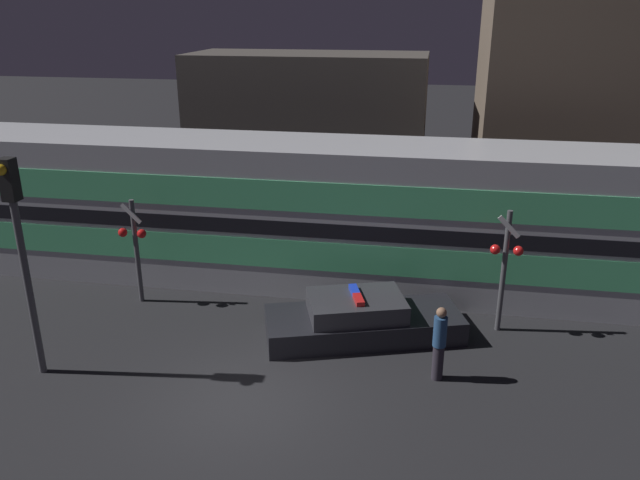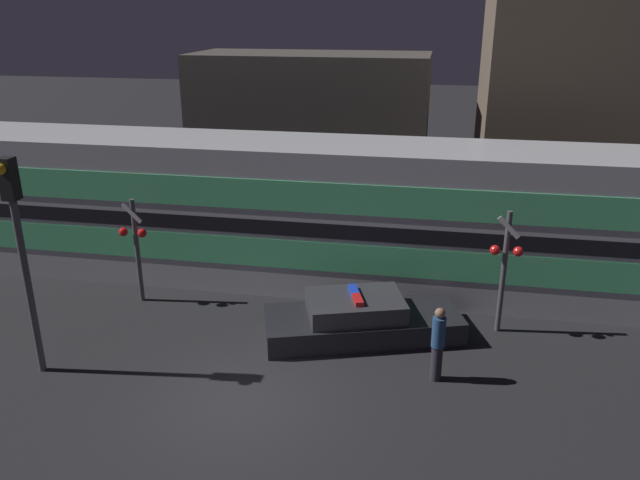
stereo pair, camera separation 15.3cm
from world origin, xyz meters
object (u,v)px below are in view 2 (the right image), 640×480
at_px(traffic_light_corner, 19,240).
at_px(pedestrian, 438,343).
at_px(crossing_signal_near, 505,264).
at_px(train, 284,212).
at_px(police_car, 361,320).

bearing_deg(traffic_light_corner, pedestrian, 8.42).
height_order(crossing_signal_near, traffic_light_corner, traffic_light_corner).
distance_m(train, crossing_signal_near, 6.70).
bearing_deg(traffic_light_corner, train, 55.84).
distance_m(police_car, traffic_light_corner, 8.14).
bearing_deg(pedestrian, crossing_signal_near, 58.86).
xyz_separation_m(train, pedestrian, (4.71, -4.94, -1.22)).
xyz_separation_m(police_car, pedestrian, (1.92, -1.66, 0.47)).
xyz_separation_m(crossing_signal_near, traffic_light_corner, (-10.51, -3.89, 1.34)).
distance_m(police_car, crossing_signal_near, 3.86).
distance_m(train, traffic_light_corner, 7.66).
height_order(police_car, pedestrian, pedestrian).
relative_size(police_car, traffic_light_corner, 1.05).
bearing_deg(crossing_signal_near, traffic_light_corner, -159.70).
height_order(pedestrian, traffic_light_corner, traffic_light_corner).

